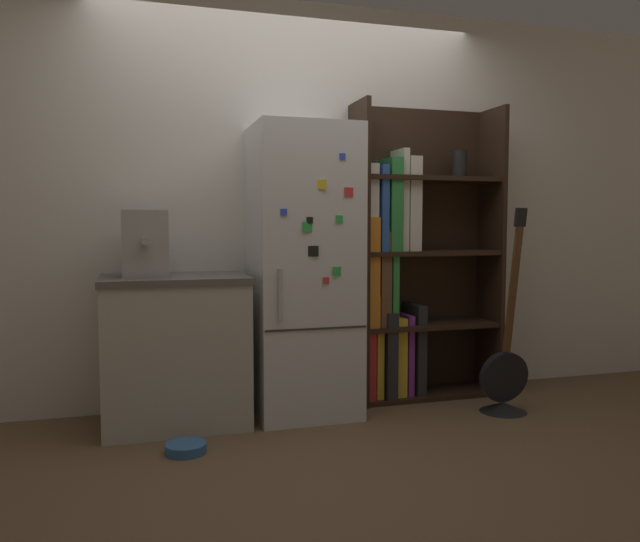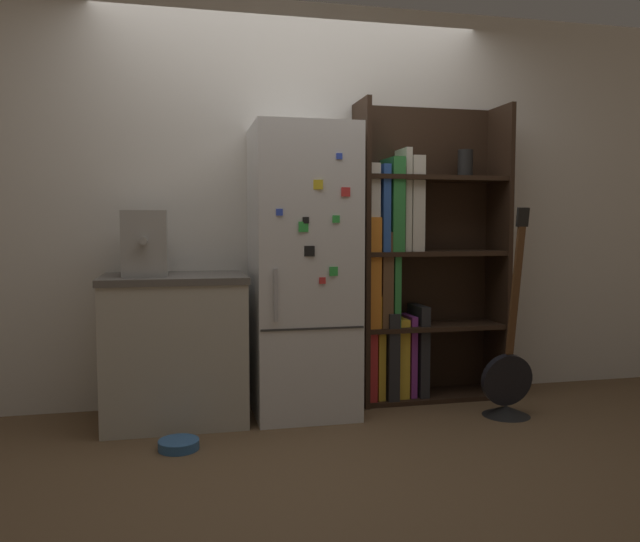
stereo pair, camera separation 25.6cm
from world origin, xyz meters
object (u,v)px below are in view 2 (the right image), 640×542
at_px(guitar, 507,387).
at_px(pet_bowl, 179,444).
at_px(espresso_machine, 145,243).
at_px(bookshelf, 409,270).
at_px(refrigerator, 303,271).

relative_size(guitar, pet_bowl, 5.94).
bearing_deg(pet_bowl, espresso_machine, 109.23).
bearing_deg(pet_bowl, bookshelf, 23.71).
relative_size(refrigerator, pet_bowl, 8.26).
distance_m(bookshelf, espresso_machine, 1.70).
bearing_deg(guitar, espresso_machine, 170.63).
distance_m(refrigerator, pet_bowl, 1.24).
distance_m(refrigerator, guitar, 1.43).
height_order(refrigerator, espresso_machine, refrigerator).
bearing_deg(espresso_machine, pet_bowl, -70.77).
height_order(refrigerator, guitar, refrigerator).
height_order(bookshelf, pet_bowl, bookshelf).
height_order(bookshelf, guitar, bookshelf).
bearing_deg(refrigerator, pet_bowl, -146.34).
height_order(guitar, pet_bowl, guitar).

